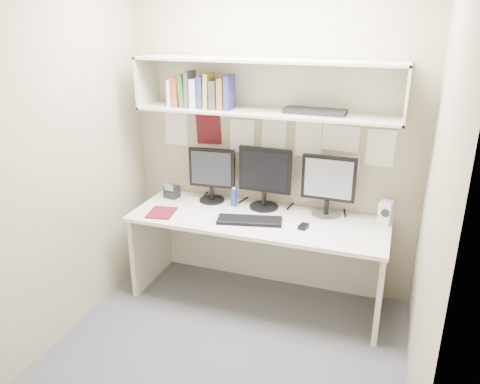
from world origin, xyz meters
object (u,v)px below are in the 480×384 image
(maroon_notebook, at_px, (162,213))
(speaker, at_px, (385,213))
(keyboard, at_px, (250,220))
(monitor_center, at_px, (265,176))
(desk, at_px, (257,259))
(monitor_left, at_px, (212,173))
(monitor_right, at_px, (328,184))
(desk_phone, at_px, (172,192))

(maroon_notebook, bearing_deg, speaker, 3.18)
(keyboard, xyz_separation_m, maroon_notebook, (-0.72, -0.07, -0.01))
(monitor_center, relative_size, keyboard, 1.02)
(desk, relative_size, keyboard, 4.06)
(monitor_left, bearing_deg, keyboard, -40.12)
(keyboard, distance_m, maroon_notebook, 0.72)
(monitor_left, height_order, maroon_notebook, monitor_left)
(desk, bearing_deg, maroon_notebook, -166.81)
(desk, bearing_deg, monitor_center, 93.73)
(desk, distance_m, monitor_left, 0.81)
(maroon_notebook, bearing_deg, monitor_right, 8.37)
(keyboard, distance_m, desk_phone, 0.84)
(monitor_center, xyz_separation_m, monitor_right, (0.51, 0.00, -0.01))
(monitor_left, xyz_separation_m, monitor_right, (0.97, -0.00, 0.01))
(speaker, bearing_deg, monitor_left, -168.58)
(monitor_left, bearing_deg, speaker, -4.94)
(keyboard, bearing_deg, maroon_notebook, 173.61)
(monitor_center, bearing_deg, monitor_right, 1.40)
(monitor_center, relative_size, maroon_notebook, 2.09)
(speaker, distance_m, maroon_notebook, 1.73)
(monitor_center, xyz_separation_m, desk_phone, (-0.82, -0.05, -0.22))
(monitor_center, height_order, monitor_right, monitor_center)
(monitor_left, height_order, monitor_center, monitor_center)
(keyboard, height_order, desk_phone, desk_phone)
(monitor_left, bearing_deg, maroon_notebook, -128.86)
(monitor_left, distance_m, keyboard, 0.59)
(monitor_center, distance_m, keyboard, 0.41)
(monitor_right, distance_m, keyboard, 0.67)
(desk_phone, bearing_deg, monitor_left, 17.64)
(monitor_center, bearing_deg, maroon_notebook, -150.41)
(monitor_left, bearing_deg, desk_phone, -175.73)
(monitor_left, height_order, speaker, monitor_left)
(monitor_center, distance_m, monitor_right, 0.51)
(monitor_left, xyz_separation_m, keyboard, (0.44, -0.32, -0.24))
(monitor_left, height_order, keyboard, monitor_left)
(desk, relative_size, desk_phone, 14.26)
(monitor_right, bearing_deg, desk, -155.21)
(monitor_center, distance_m, maroon_notebook, 0.88)
(monitor_left, xyz_separation_m, maroon_notebook, (-0.28, -0.40, -0.24))
(maroon_notebook, height_order, desk_phone, desk_phone)
(speaker, xyz_separation_m, maroon_notebook, (-1.69, -0.37, -0.09))
(desk, relative_size, speaker, 10.88)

